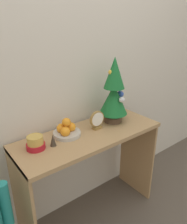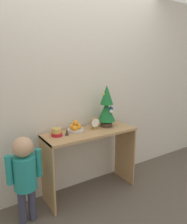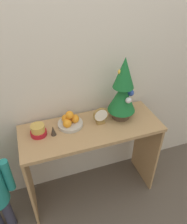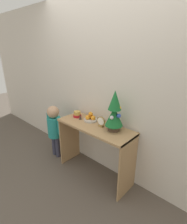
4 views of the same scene
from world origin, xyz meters
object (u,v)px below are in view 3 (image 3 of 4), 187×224
at_px(singing_bowl, 38,130).
at_px(desk_clock, 101,116).
at_px(mini_tree, 123,90).
at_px(fruit_bowl, 70,121).
at_px(figurine, 53,131).

height_order(singing_bowl, desk_clock, desk_clock).
xyz_separation_m(mini_tree, fruit_bowl, (-0.43, 0.03, -0.22)).
bearing_deg(fruit_bowl, singing_bowl, -172.92).
height_order(mini_tree, singing_bowl, mini_tree).
xyz_separation_m(desk_clock, figurine, (-0.39, -0.02, -0.03)).
distance_m(desk_clock, figurine, 0.39).
bearing_deg(mini_tree, desk_clock, -172.19).
height_order(mini_tree, fruit_bowl, mini_tree).
relative_size(mini_tree, figurine, 6.44).
distance_m(fruit_bowl, singing_bowl, 0.25).
bearing_deg(singing_bowl, desk_clock, -2.42).
relative_size(desk_clock, figurine, 1.77).
xyz_separation_m(fruit_bowl, figurine, (-0.15, -0.07, 0.00)).
distance_m(mini_tree, fruit_bowl, 0.48).
bearing_deg(desk_clock, figurine, -177.58).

